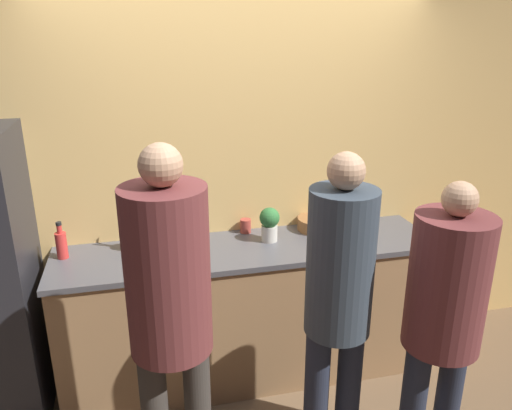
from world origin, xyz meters
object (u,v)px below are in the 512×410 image
bottle_red (61,244)px  potted_plant (269,223)px  utensil_crock (135,238)px  fruit_bowl (319,223)px  person_center (338,295)px  person_right (444,308)px  person_left (170,302)px  cup_red (246,226)px

bottle_red → potted_plant: (1.29, -0.05, 0.03)m
utensil_crock → potted_plant: size_ratio=1.37×
fruit_bowl → bottle_red: size_ratio=1.29×
utensil_crock → fruit_bowl: bearing=2.4°
person_center → person_right: person_center is taller
person_left → person_center: person_left is taller
bottle_red → person_right: bearing=-30.7°
person_right → potted_plant: size_ratio=7.13×
person_center → fruit_bowl: bearing=74.5°
person_right → utensil_crock: bearing=142.0°
utensil_crock → person_left: bearing=-81.5°
person_center → person_right: size_ratio=1.08×
person_right → fruit_bowl: bearing=99.7°
person_right → fruit_bowl: size_ratio=5.46×
cup_red → potted_plant: size_ratio=0.41×
utensil_crock → cup_red: utensil_crock is taller
cup_red → person_right: bearing=-60.3°
utensil_crock → potted_plant: (0.86, -0.06, 0.05)m
person_center → person_right: bearing=-18.4°
person_left → person_right: 1.32m
cup_red → utensil_crock: bearing=-171.2°
potted_plant → fruit_bowl: bearing=16.5°
person_right → fruit_bowl: person_right is taller
potted_plant → person_left: bearing=-127.7°
person_center → utensil_crock: person_center is taller
person_left → utensil_crock: 1.00m
bottle_red → potted_plant: bearing=-2.1°
person_left → fruit_bowl: (1.10, 1.04, -0.12)m
person_center → person_left: bearing=-179.0°
bottle_red → fruit_bowl: bearing=2.3°
person_left → person_right: person_left is taller
person_right → fruit_bowl: (-0.20, 1.19, 0.01)m
fruit_bowl → cup_red: (-0.51, 0.06, 0.00)m
person_center → cup_red: bearing=101.8°
utensil_crock → bottle_red: size_ratio=1.35×
person_left → person_right: bearing=-6.4°
fruit_bowl → bottle_red: (-1.68, -0.07, 0.05)m
person_center → potted_plant: 0.92m
fruit_bowl → utensil_crock: size_ratio=0.95×
utensil_crock → potted_plant: bearing=-4.2°
fruit_bowl → cup_red: 0.51m
fruit_bowl → utensil_crock: utensil_crock is taller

